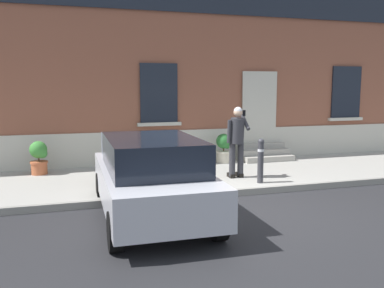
{
  "coord_description": "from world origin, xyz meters",
  "views": [
    {
      "loc": [
        -3.17,
        -7.29,
        2.39
      ],
      "look_at": [
        -0.42,
        1.6,
        1.1
      ],
      "focal_mm": 38.96,
      "sensor_mm": 36.0,
      "label": 1
    }
  ],
  "objects_px": {
    "bollard_near_person": "(261,159)",
    "planter_cream": "(224,147)",
    "bollard_far_left": "(128,167)",
    "hatchback_car_silver": "(151,176)",
    "planter_olive": "(139,152)",
    "person_on_phone": "(237,137)",
    "planter_terracotta": "(39,157)"
  },
  "relations": [
    {
      "from": "hatchback_car_silver",
      "to": "bollard_near_person",
      "type": "distance_m",
      "value": 3.19
    },
    {
      "from": "bollard_far_left",
      "to": "planter_olive",
      "type": "relative_size",
      "value": 1.22
    },
    {
      "from": "person_on_phone",
      "to": "hatchback_car_silver",
      "type": "bearing_deg",
      "value": -146.99
    },
    {
      "from": "planter_olive",
      "to": "planter_cream",
      "type": "xyz_separation_m",
      "value": [
        2.56,
        0.2,
        0.0
      ]
    },
    {
      "from": "hatchback_car_silver",
      "to": "bollard_near_person",
      "type": "height_order",
      "value": "hatchback_car_silver"
    },
    {
      "from": "bollard_near_person",
      "to": "planter_cream",
      "type": "distance_m",
      "value": 2.69
    },
    {
      "from": "hatchback_car_silver",
      "to": "planter_cream",
      "type": "distance_m",
      "value": 5.07
    },
    {
      "from": "bollard_near_person",
      "to": "bollard_far_left",
      "type": "bearing_deg",
      "value": 180.0
    },
    {
      "from": "bollard_near_person",
      "to": "planter_terracotta",
      "type": "bearing_deg",
      "value": 152.97
    },
    {
      "from": "planter_terracotta",
      "to": "planter_cream",
      "type": "distance_m",
      "value": 5.13
    },
    {
      "from": "planter_cream",
      "to": "hatchback_car_silver",
      "type": "bearing_deg",
      "value": -126.56
    },
    {
      "from": "planter_terracotta",
      "to": "planter_cream",
      "type": "relative_size",
      "value": 1.0
    },
    {
      "from": "person_on_phone",
      "to": "planter_terracotta",
      "type": "relative_size",
      "value": 2.04
    },
    {
      "from": "bollard_near_person",
      "to": "planter_terracotta",
      "type": "height_order",
      "value": "bollard_near_person"
    },
    {
      "from": "bollard_near_person",
      "to": "bollard_far_left",
      "type": "height_order",
      "value": "same"
    },
    {
      "from": "bollard_near_person",
      "to": "planter_cream",
      "type": "height_order",
      "value": "bollard_near_person"
    },
    {
      "from": "planter_olive",
      "to": "planter_cream",
      "type": "bearing_deg",
      "value": 4.52
    },
    {
      "from": "bollard_far_left",
      "to": "bollard_near_person",
      "type": "bearing_deg",
      "value": 0.0
    },
    {
      "from": "bollard_far_left",
      "to": "planter_olive",
      "type": "distance_m",
      "value": 2.57
    },
    {
      "from": "bollard_far_left",
      "to": "person_on_phone",
      "type": "relative_size",
      "value": 0.6
    },
    {
      "from": "bollard_near_person",
      "to": "person_on_phone",
      "type": "height_order",
      "value": "person_on_phone"
    },
    {
      "from": "bollard_near_person",
      "to": "planter_olive",
      "type": "distance_m",
      "value": 3.47
    },
    {
      "from": "hatchback_car_silver",
      "to": "planter_cream",
      "type": "xyz_separation_m",
      "value": [
        3.02,
        4.07,
        -0.18
      ]
    },
    {
      "from": "bollard_near_person",
      "to": "planter_terracotta",
      "type": "relative_size",
      "value": 1.22
    },
    {
      "from": "bollard_far_left",
      "to": "person_on_phone",
      "type": "bearing_deg",
      "value": 13.63
    },
    {
      "from": "hatchback_car_silver",
      "to": "person_on_phone",
      "type": "relative_size",
      "value": 2.34
    },
    {
      "from": "hatchback_car_silver",
      "to": "person_on_phone",
      "type": "xyz_separation_m",
      "value": [
        2.56,
        2.06,
        0.36
      ]
    },
    {
      "from": "bollard_near_person",
      "to": "planter_cream",
      "type": "bearing_deg",
      "value": 86.94
    },
    {
      "from": "person_on_phone",
      "to": "planter_terracotta",
      "type": "height_order",
      "value": "person_on_phone"
    },
    {
      "from": "person_on_phone",
      "to": "bollard_near_person",
      "type": "bearing_deg",
      "value": -70.64
    },
    {
      "from": "hatchback_car_silver",
      "to": "planter_cream",
      "type": "relative_size",
      "value": 4.76
    },
    {
      "from": "bollard_far_left",
      "to": "hatchback_car_silver",
      "type": "bearing_deg",
      "value": -81.63
    }
  ]
}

